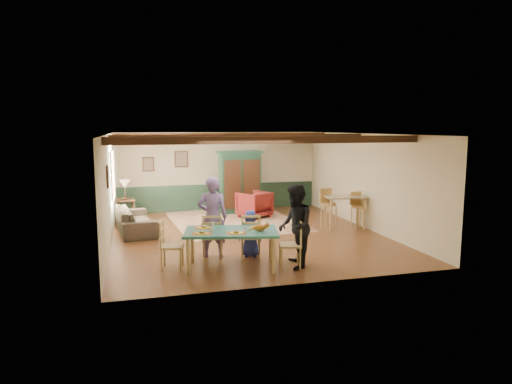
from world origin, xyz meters
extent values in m
plane|color=#522D17|center=(0.00, 0.00, 0.00)|extent=(8.00, 8.00, 0.00)
cube|color=beige|center=(0.00, 4.00, 1.35)|extent=(7.00, 0.02, 2.70)
cube|color=beige|center=(-3.50, 0.00, 1.35)|extent=(0.02, 8.00, 2.70)
cube|color=beige|center=(3.50, 0.00, 1.35)|extent=(0.02, 8.00, 2.70)
cube|color=white|center=(0.00, 0.00, 2.70)|extent=(7.00, 8.00, 0.02)
cube|color=#1C3424|center=(0.00, 3.98, 0.45)|extent=(6.95, 0.03, 0.90)
cube|color=black|center=(0.00, -2.30, 2.61)|extent=(6.95, 0.16, 0.16)
cube|color=black|center=(0.00, 0.40, 2.61)|extent=(6.95, 0.16, 0.16)
cube|color=black|center=(0.00, 3.00, 2.61)|extent=(6.95, 0.16, 0.16)
imported|color=#765A9A|center=(-1.24, -1.82, 0.91)|extent=(0.74, 0.57, 1.81)
imported|color=black|center=(0.26, -3.02, 0.87)|extent=(0.82, 0.96, 1.73)
imported|color=navy|center=(-0.42, -2.00, 0.53)|extent=(0.58, 0.44, 1.05)
cube|color=beige|center=(0.05, 1.84, 0.01)|extent=(3.93, 4.56, 0.01)
cube|color=#143424|center=(0.56, 3.24, 1.05)|extent=(1.51, 0.67, 2.09)
imported|color=#4F0F11|center=(0.82, 2.31, 0.42)|extent=(1.24, 1.24, 0.83)
imported|color=#352D21|center=(-2.89, 1.18, 0.34)|extent=(1.17, 2.39, 0.67)
camera|label=1|loc=(-2.92, -11.63, 2.88)|focal=32.00mm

